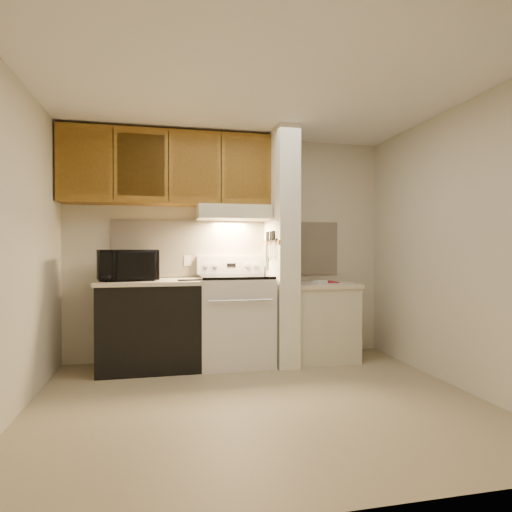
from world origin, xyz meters
name	(u,v)px	position (x,y,z in m)	size (l,w,h in m)	color
floor	(259,401)	(0.00, 0.00, 0.00)	(3.60, 3.60, 0.00)	tan
ceiling	(259,89)	(0.00, 0.00, 2.50)	(3.60, 3.60, 0.00)	white
wall_back	(230,247)	(0.00, 1.50, 1.25)	(3.60, 0.02, 2.50)	beige
wall_left	(12,246)	(-1.80, 0.00, 1.25)	(0.02, 3.00, 2.50)	beige
wall_right	(456,247)	(1.80, 0.00, 1.25)	(0.02, 3.00, 2.50)	beige
backsplash	(230,249)	(0.00, 1.49, 1.24)	(2.60, 0.02, 0.63)	#F0E1C6
range_body	(235,321)	(0.00, 1.16, 0.46)	(0.76, 0.65, 0.92)	silver
oven_window	(240,322)	(0.00, 0.84, 0.50)	(0.50, 0.01, 0.30)	black
oven_handle	(241,301)	(0.00, 0.80, 0.72)	(0.02, 0.02, 0.65)	silver
cooktop	(235,277)	(0.00, 1.16, 0.94)	(0.74, 0.64, 0.03)	black
range_backguard	(231,265)	(0.00, 1.44, 1.05)	(0.76, 0.08, 0.20)	silver
range_display	(231,265)	(0.00, 1.40, 1.05)	(0.10, 0.01, 0.04)	black
range_knob_left_outer	(206,265)	(-0.28, 1.40, 1.05)	(0.05, 0.05, 0.02)	silver
range_knob_left_inner	(215,265)	(-0.18, 1.40, 1.05)	(0.05, 0.05, 0.02)	silver
range_knob_right_inner	(247,265)	(0.18, 1.40, 1.05)	(0.05, 0.05, 0.02)	silver
range_knob_right_outer	(256,265)	(0.28, 1.40, 1.05)	(0.05, 0.05, 0.02)	silver
dishwasher_front	(150,326)	(-0.88, 1.17, 0.43)	(1.00, 0.63, 0.87)	black
left_countertop	(150,282)	(-0.88, 1.17, 0.89)	(1.04, 0.67, 0.04)	beige
spoon_rest	(191,280)	(-0.48, 0.98, 0.92)	(0.24, 0.08, 0.02)	black
teal_jar	(113,276)	(-1.23, 1.06, 0.96)	(0.09, 0.09, 0.10)	#256E71
outlet	(188,261)	(-0.48, 1.48, 1.10)	(0.08, 0.01, 0.12)	beige
microwave	(127,265)	(-1.10, 1.15, 1.07)	(0.56, 0.38, 0.31)	black
partition_pillar	(281,247)	(0.51, 1.15, 1.25)	(0.22, 0.70, 2.50)	white
pillar_trim	(271,242)	(0.39, 1.15, 1.30)	(0.01, 0.70, 0.04)	brown
knife_strip	(271,241)	(0.39, 1.10, 1.32)	(0.02, 0.42, 0.04)	black
knife_blade_a	(274,250)	(0.38, 0.94, 1.22)	(0.01, 0.04, 0.16)	silver
knife_handle_a	(274,235)	(0.38, 0.95, 1.37)	(0.02, 0.02, 0.10)	black
knife_blade_b	(272,251)	(0.38, 1.01, 1.21)	(0.01, 0.04, 0.18)	silver
knife_handle_b	(273,236)	(0.38, 1.01, 1.37)	(0.02, 0.02, 0.10)	black
knife_blade_c	(270,252)	(0.38, 1.10, 1.20)	(0.01, 0.04, 0.20)	silver
knife_handle_c	(271,236)	(0.38, 1.09, 1.37)	(0.02, 0.02, 0.10)	black
knife_blade_d	(269,250)	(0.38, 1.17, 1.22)	(0.01, 0.04, 0.16)	silver
knife_handle_d	(268,236)	(0.38, 1.19, 1.37)	(0.02, 0.02, 0.10)	black
knife_blade_e	(267,251)	(0.38, 1.27, 1.21)	(0.01, 0.04, 0.18)	silver
knife_handle_e	(267,236)	(0.38, 1.26, 1.37)	(0.02, 0.02, 0.10)	black
oven_mitt	(266,256)	(0.38, 1.32, 1.15)	(0.03, 0.10, 0.25)	gray
right_cab_base	(321,323)	(0.97, 1.15, 0.40)	(0.70, 0.60, 0.81)	beige
right_countertop	(321,285)	(0.97, 1.15, 0.83)	(0.74, 0.64, 0.04)	beige
red_folder	(326,282)	(1.07, 1.25, 0.85)	(0.20, 0.28, 0.01)	maroon
white_box	(320,282)	(0.92, 1.05, 0.87)	(0.14, 0.09, 0.04)	white
range_hood	(233,213)	(0.00, 1.28, 1.62)	(0.78, 0.44, 0.15)	beige
hood_lip	(236,215)	(0.00, 1.07, 1.58)	(0.78, 0.04, 0.06)	beige
upper_cabinets	(168,169)	(-0.69, 1.32, 2.08)	(2.18, 0.33, 0.77)	brown
cab_door_a	(84,162)	(-1.51, 1.17, 2.08)	(0.46, 0.01, 0.63)	brown
cab_gap_a	(113,164)	(-1.23, 1.16, 2.08)	(0.01, 0.01, 0.73)	black
cab_door_b	(141,165)	(-0.96, 1.17, 2.08)	(0.46, 0.01, 0.63)	brown
cab_gap_b	(169,166)	(-0.69, 1.16, 2.08)	(0.01, 0.01, 0.73)	black
cab_door_c	(195,167)	(-0.42, 1.17, 2.08)	(0.46, 0.01, 0.63)	brown
cab_gap_c	(221,168)	(-0.14, 1.16, 2.08)	(0.01, 0.01, 0.73)	black
cab_door_d	(246,169)	(0.13, 1.17, 2.08)	(0.46, 0.01, 0.63)	brown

